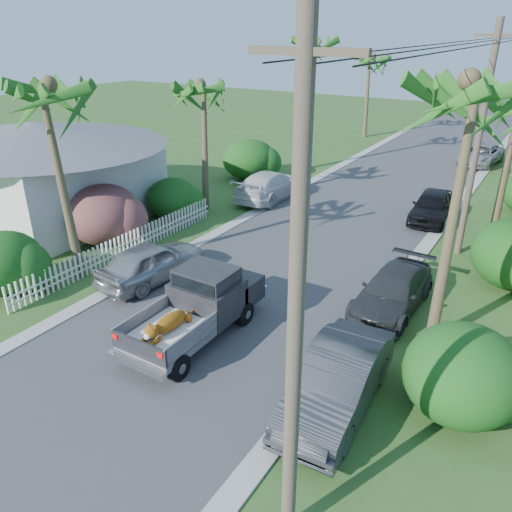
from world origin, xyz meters
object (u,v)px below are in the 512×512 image
Objects in this scene: parked_car_rf at (432,206)px; utility_pole_a at (295,323)px; parked_car_ln at (152,262)px; utility_pole_b at (478,143)px; palm_l_a at (45,86)px; palm_l_b at (202,85)px; parked_car_rm at (393,292)px; house_left at (43,174)px; pickup_truck at (202,303)px; palm_l_c at (312,41)px; parked_car_rn at (337,382)px; parked_car_rd at (481,155)px; parked_car_lf at (270,185)px; palm_l_d at (371,57)px; palm_r_a at (477,83)px.

utility_pole_a is at bearing -87.78° from parked_car_rf.
parked_car_ln is 0.48× the size of utility_pole_b.
palm_l_a reaches higher than palm_l_b.
house_left is (-17.66, 0.00, 1.47)m from parked_car_rm.
house_left is at bearing -178.63° from parked_car_rm.
parked_car_rf reaches higher than parked_car_rm.
pickup_truck is at bearing 159.98° from parked_car_ln.
palm_l_b is at bearing -94.57° from palm_l_c.
palm_l_c is (0.20, 19.00, 0.98)m from palm_l_a.
utility_pole_b is (0.00, 15.00, 0.00)m from utility_pole_a.
parked_car_ln is 19.18m from palm_l_c.
house_left is at bearing 160.16° from parked_car_rn.
house_left is (-6.20, -5.00, -4.03)m from palm_l_b.
parked_car_rd is at bearing 58.81° from palm_l_b.
parked_car_ln is at bearing 96.32° from parked_car_lf.
palm_l_a is (-2.60, -1.37, 6.19)m from parked_car_ln.
utility_pole_b is at bearing -131.12° from parked_car_ln.
palm_l_d is (-11.16, 27.00, 5.79)m from parked_car_rm.
utility_pole_b is at bearing 83.85° from parked_car_rn.
parked_car_lf is at bearing -77.79° from parked_car_ln.
palm_l_b is (-1.98, -3.12, 5.39)m from parked_car_lf.
palm_l_a is 13.03m from utility_pole_a.
palm_l_d reaches higher than parked_car_rm.
parked_car_rm is (4.55, 4.42, -0.36)m from pickup_truck.
parked_car_rf is 5.50m from utility_pole_b.
utility_pole_b is at bearing 95.71° from palm_r_a.
house_left is (-7.00, -15.00, -5.79)m from palm_l_c.
palm_l_c reaches higher than utility_pole_a.
palm_l_b is at bearing 131.53° from utility_pole_a.
parked_car_ln is at bearing -100.13° from parked_car_rd.
parked_car_rn is 1.04× the size of parked_car_rm.
palm_r_a is (13.10, -6.00, 1.28)m from palm_l_b.
utility_pole_b is at bearing -77.14° from parked_car_rd.
utility_pole_a is at bearing -80.35° from parked_car_rd.
parked_car_lf is at bearing -80.30° from palm_l_c.
palm_l_d is 30.80m from palm_r_a.
parked_car_lf is at bearing -114.79° from parked_car_rd.
parked_car_rn is 12.04m from utility_pole_b.
utility_pole_a is at bearing -71.42° from palm_l_d.
utility_pole_b reaches higher than pickup_truck.
house_left is (-19.30, 1.00, -5.30)m from palm_r_a.
palm_l_c is at bearing 126.78° from parked_car_rm.
parked_car_rf is 13.97m from parked_car_ln.
palm_l_d is at bearing 161.39° from parked_car_rd.
palm_l_b is at bearing 126.28° from pickup_truck.
palm_l_c is at bearing -87.61° from palm_l_d.
parked_car_rd is 28.79m from palm_l_a.
palm_l_c reaches higher than house_left.
parked_car_rn is 9.04m from parked_car_ln.
palm_r_a reaches higher than palm_l_a.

